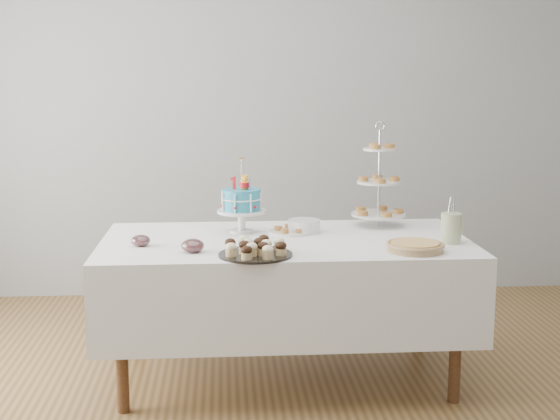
{
  "coord_description": "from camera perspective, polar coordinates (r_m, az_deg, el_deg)",
  "views": [
    {
      "loc": [
        -0.32,
        -3.69,
        1.63
      ],
      "look_at": [
        -0.03,
        0.3,
        0.93
      ],
      "focal_mm": 50.0,
      "sensor_mm": 36.0,
      "label": 1
    }
  ],
  "objects": [
    {
      "name": "birthday_cake",
      "position": [
        4.24,
        -2.82,
        -0.18
      ],
      "size": [
        0.27,
        0.27,
        0.41
      ],
      "rotation": [
        0.0,
        0.0,
        -0.35
      ],
      "color": "white",
      "rests_on": "table"
    },
    {
      "name": "pie",
      "position": [
        3.87,
        9.86,
        -2.61
      ],
      "size": [
        0.29,
        0.29,
        0.05
      ],
      "color": "tan",
      "rests_on": "table"
    },
    {
      "name": "plate_stack",
      "position": [
        4.26,
        1.77,
        -1.18
      ],
      "size": [
        0.18,
        0.18,
        0.07
      ],
      "color": "white",
      "rests_on": "table"
    },
    {
      "name": "jam_bowl_a",
      "position": [
        3.81,
        -6.41,
        -2.63
      ],
      "size": [
        0.11,
        0.11,
        0.07
      ],
      "color": "silver",
      "rests_on": "table"
    },
    {
      "name": "tiered_stand",
      "position": [
        4.44,
        7.25,
        2.0
      ],
      "size": [
        0.31,
        0.31,
        0.59
      ],
      "color": "silver",
      "rests_on": "table"
    },
    {
      "name": "jam_bowl_b",
      "position": [
        3.98,
        -10.16,
        -2.23
      ],
      "size": [
        0.1,
        0.1,
        0.06
      ],
      "color": "silver",
      "rests_on": "table"
    },
    {
      "name": "table",
      "position": [
        4.14,
        0.39,
        -5.21
      ],
      "size": [
        1.92,
        1.02,
        0.77
      ],
      "color": "silver",
      "rests_on": "floor"
    },
    {
      "name": "walls",
      "position": [
        3.71,
        0.77,
        5.67
      ],
      "size": [
        5.04,
        4.04,
        2.7
      ],
      "color": "gray",
      "rests_on": "floor"
    },
    {
      "name": "floor",
      "position": [
        4.04,
        0.73,
        -13.77
      ],
      "size": [
        5.0,
        5.0,
        0.0
      ],
      "primitive_type": "plane",
      "color": "brown",
      "rests_on": "ground"
    },
    {
      "name": "cupcake_tray",
      "position": [
        3.71,
        -1.81,
        -2.77
      ],
      "size": [
        0.35,
        0.35,
        0.08
      ],
      "color": "black",
      "rests_on": "table"
    },
    {
      "name": "pastry_plate",
      "position": [
        4.24,
        0.78,
        -1.48
      ],
      "size": [
        0.23,
        0.23,
        0.04
      ],
      "color": "white",
      "rests_on": "table"
    },
    {
      "name": "utensil_pitcher",
      "position": [
        4.08,
        12.41,
        -1.21
      ],
      "size": [
        0.11,
        0.11,
        0.24
      ],
      "rotation": [
        0.0,
        0.0,
        -0.37
      ],
      "color": "beige",
      "rests_on": "table"
    }
  ]
}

